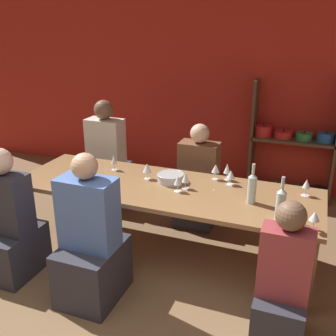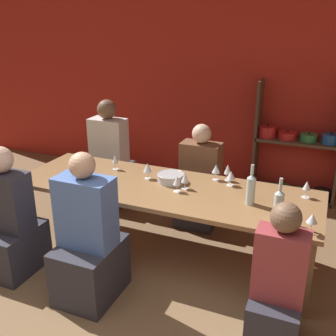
% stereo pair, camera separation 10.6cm
% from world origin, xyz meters
% --- Properties ---
extents(wall_back_red, '(8.80, 0.06, 2.70)m').
position_xyz_m(wall_back_red, '(0.00, 3.83, 1.35)').
color(wall_back_red, red).
rests_on(wall_back_red, ground_plane).
extents(shelf_unit, '(1.04, 0.30, 1.49)m').
position_xyz_m(shelf_unit, '(0.89, 3.63, 0.54)').
color(shelf_unit, '#4C3828').
rests_on(shelf_unit, ground_plane).
extents(dining_table, '(2.85, 0.94, 0.72)m').
position_xyz_m(dining_table, '(-0.12, 1.78, 0.65)').
color(dining_table, olive).
rests_on(dining_table, ground_plane).
extents(mixing_bowl, '(0.26, 0.26, 0.08)m').
position_xyz_m(mixing_bowl, '(-0.11, 1.91, 0.77)').
color(mixing_bowl, '#B7BABC').
rests_on(mixing_bowl, dining_table).
extents(wine_bottle_green, '(0.08, 0.08, 0.35)m').
position_xyz_m(wine_bottle_green, '(0.69, 1.72, 0.86)').
color(wine_bottle_green, '#B2C6C1').
rests_on(wine_bottle_green, dining_table).
extents(wine_bottle_dark, '(0.07, 0.07, 0.36)m').
position_xyz_m(wine_bottle_dark, '(0.95, 1.50, 0.86)').
color(wine_bottle_dark, '#B2C6C1').
rests_on(wine_bottle_dark, dining_table).
extents(wine_glass_white_a, '(0.07, 0.07, 0.16)m').
position_xyz_m(wine_glass_white_a, '(0.07, 1.81, 0.83)').
color(wine_glass_white_a, white).
rests_on(wine_glass_white_a, dining_table).
extents(wine_glass_red_a, '(0.07, 0.07, 0.17)m').
position_xyz_m(wine_glass_red_a, '(0.38, 2.15, 0.84)').
color(wine_glass_red_a, white).
rests_on(wine_glass_red_a, dining_table).
extents(wine_glass_white_b, '(0.08, 0.08, 0.14)m').
position_xyz_m(wine_glass_white_b, '(0.44, 2.05, 0.82)').
color(wine_glass_white_b, white).
rests_on(wine_glass_white_b, dining_table).
extents(wine_glass_empty_a, '(0.08, 0.08, 0.17)m').
position_xyz_m(wine_glass_empty_a, '(1.20, 1.39, 0.85)').
color(wine_glass_empty_a, white).
rests_on(wine_glass_empty_a, dining_table).
extents(wine_glass_red_b, '(0.07, 0.07, 0.15)m').
position_xyz_m(wine_glass_red_b, '(0.03, 1.72, 0.83)').
color(wine_glass_red_b, white).
rests_on(wine_glass_red_b, dining_table).
extents(wine_glass_red_c, '(0.08, 0.08, 0.16)m').
position_xyz_m(wine_glass_red_c, '(0.28, 2.12, 0.83)').
color(wine_glass_red_c, white).
rests_on(wine_glass_red_c, dining_table).
extents(wine_glass_empty_b, '(0.06, 0.06, 0.16)m').
position_xyz_m(wine_glass_empty_b, '(-0.77, 2.00, 0.83)').
color(wine_glass_empty_b, white).
rests_on(wine_glass_empty_b, dining_table).
extents(wine_glass_white_c, '(0.08, 0.08, 0.16)m').
position_xyz_m(wine_glass_white_c, '(-0.35, 1.90, 0.83)').
color(wine_glass_white_c, white).
rests_on(wine_glass_white_c, dining_table).
extents(wine_glass_white_d, '(0.07, 0.07, 0.16)m').
position_xyz_m(wine_glass_white_d, '(1.12, 2.04, 0.83)').
color(wine_glass_white_d, white).
rests_on(wine_glass_white_d, dining_table).
extents(cell_phone, '(0.16, 0.10, 0.01)m').
position_xyz_m(cell_phone, '(-1.14, 2.03, 0.73)').
color(cell_phone, black).
rests_on(cell_phone, dining_table).
extents(person_near_a, '(0.45, 0.56, 1.27)m').
position_xyz_m(person_near_a, '(-0.44, 0.97, 0.46)').
color(person_near_a, '#2D2D38').
rests_on(person_near_a, ground_plane).
extents(person_far_a, '(0.43, 0.54, 1.15)m').
position_xyz_m(person_far_a, '(-0.02, 2.56, 0.41)').
color(person_far_a, '#2D2D38').
rests_on(person_far_a, ground_plane).
extents(person_near_b, '(0.43, 0.53, 1.19)m').
position_xyz_m(person_near_b, '(-1.30, 1.01, 0.44)').
color(person_near_b, '#2D2D38').
rests_on(person_near_b, ground_plane).
extents(person_far_b, '(0.44, 0.55, 1.31)m').
position_xyz_m(person_far_b, '(-1.22, 2.62, 0.48)').
color(person_far_b, '#2D2D38').
rests_on(person_far_b, ground_plane).
extents(person_near_c, '(0.34, 0.43, 1.12)m').
position_xyz_m(person_near_c, '(1.05, 1.00, 0.42)').
color(person_near_c, '#2D2D38').
rests_on(person_near_c, ground_plane).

